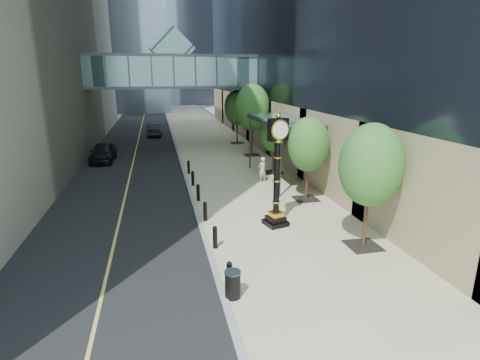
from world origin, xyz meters
name	(u,v)px	position (x,y,z in m)	size (l,w,h in m)	color
ground	(313,296)	(0.00, 0.00, 0.00)	(320.00, 320.00, 0.00)	gray
road	(140,132)	(-7.00, 40.00, 0.01)	(8.00, 180.00, 0.02)	black
sidewalk	(201,130)	(1.00, 40.00, 0.03)	(8.00, 180.00, 0.06)	#B9AF8E
curb	(171,131)	(-3.00, 40.00, 0.04)	(0.25, 180.00, 0.07)	gray
skywalk	(173,69)	(-3.00, 28.00, 7.71)	(17.00, 4.20, 5.80)	slate
entrance_canopy	(282,121)	(3.48, 14.00, 4.19)	(3.00, 8.00, 4.38)	#383F44
bollard_row	(202,202)	(-2.70, 9.00, 0.51)	(0.20, 16.20, 0.90)	black
street_trees	(268,120)	(3.60, 17.60, 3.83)	(3.12, 28.67, 6.41)	black
street_clock	(277,179)	(0.61, 6.09, 2.43)	(1.26, 1.26, 5.47)	black
trash_bin	(233,285)	(-2.70, 0.42, 0.51)	(0.52, 0.52, 0.90)	black
pedestrian	(262,169)	(2.08, 13.70, 0.93)	(0.63, 0.42, 1.74)	beige
car_near	(103,152)	(-9.48, 22.93, 0.81)	(1.85, 4.61, 1.57)	black
car_far	(155,129)	(-5.12, 36.36, 0.78)	(1.60, 4.60, 1.52)	black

